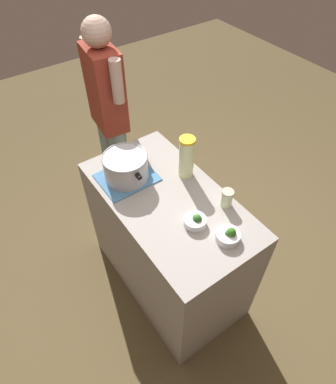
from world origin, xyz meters
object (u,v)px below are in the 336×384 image
Objects in this scene: mason_jar at (227,198)px; broccoli_bowl_front at (228,235)px; cooking_pot at (126,167)px; lemonade_pitcher at (186,157)px; broccoli_bowl_center at (195,221)px; person_cook at (109,118)px.

mason_jar is 0.24m from broccoli_bowl_front.
cooking_pot is 0.75m from broccoli_bowl_front.
cooking_pot is at bearing 59.86° from lemonade_pitcher.
mason_jar is at bearing -174.14° from lemonade_pitcher.
lemonade_pitcher is 0.42m from broccoli_bowl_center.
cooking_pot is 0.73m from person_cook.
cooking_pot is 0.56m from broccoli_bowl_center.
lemonade_pitcher is (-0.19, -0.32, 0.05)m from cooking_pot.
person_cook is (0.68, -0.24, -0.12)m from cooking_pot.
mason_jar is at bearing -88.11° from broccoli_bowl_center.
lemonade_pitcher reaches higher than cooking_pot.
broccoli_bowl_center is at bearing 150.42° from lemonade_pitcher.
broccoli_bowl_front is 0.20m from broccoli_bowl_center.
cooking_pot reaches higher than broccoli_bowl_center.
broccoli_bowl_front reaches higher than broccoli_bowl_center.
lemonade_pitcher is 2.13× the size of broccoli_bowl_front.
cooking_pot is at bearing 15.92° from broccoli_bowl_front.
person_cook is (1.21, 0.12, -0.08)m from mason_jar.
broccoli_bowl_front is at bearing 178.70° from person_cook.
lemonade_pitcher is 0.17× the size of person_cook.
broccoli_bowl_front is at bearing -164.08° from cooking_pot.
mason_jar is 0.07× the size of person_cook.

